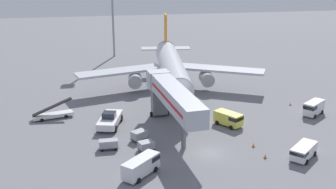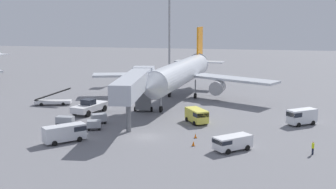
# 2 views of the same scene
# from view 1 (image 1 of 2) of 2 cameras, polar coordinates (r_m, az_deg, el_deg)

# --- Properties ---
(ground_plane) EXTENTS (300.00, 300.00, 0.00)m
(ground_plane) POSITION_cam_1_polar(r_m,az_deg,el_deg) (58.28, 5.42, -7.90)
(ground_plane) COLOR slate
(airplane_at_gate) EXTENTS (37.84, 39.92, 13.54)m
(airplane_at_gate) POSITION_cam_1_polar(r_m,az_deg,el_deg) (82.68, 0.43, 3.74)
(airplane_at_gate) COLOR silver
(airplane_at_gate) RESTS_ON ground
(jet_bridge) EXTENTS (5.07, 21.32, 7.66)m
(jet_bridge) POSITION_cam_1_polar(r_m,az_deg,el_deg) (62.78, 0.47, -0.16)
(jet_bridge) COLOR #B2B7C1
(jet_bridge) RESTS_ON ground
(pushback_tug) EXTENTS (4.62, 7.64, 2.48)m
(pushback_tug) POSITION_cam_1_polar(r_m,az_deg,el_deg) (67.04, -7.90, -3.39)
(pushback_tug) COLOR white
(pushback_tug) RESTS_ON ground
(belt_loader_truck) EXTENTS (6.79, 3.38, 3.16)m
(belt_loader_truck) POSITION_cam_1_polar(r_m,az_deg,el_deg) (72.43, -15.35, -2.56)
(belt_loader_truck) COLOR white
(belt_loader_truck) RESTS_ON ground
(service_van_near_left) EXTENTS (4.78, 4.24, 2.39)m
(service_van_near_left) POSITION_cam_1_polar(r_m,az_deg,el_deg) (75.25, 19.13, -1.68)
(service_van_near_left) COLOR white
(service_van_near_left) RESTS_ON ground
(service_van_mid_right) EXTENTS (4.99, 4.76, 1.83)m
(service_van_mid_right) POSITION_cam_1_polar(r_m,az_deg,el_deg) (58.90, 17.87, -7.31)
(service_van_mid_right) COLOR white
(service_van_mid_right) RESTS_ON ground
(service_van_outer_right) EXTENTS (4.15, 4.89, 2.17)m
(service_van_outer_right) POSITION_cam_1_polar(r_m,az_deg,el_deg) (67.35, 8.27, -3.22)
(service_van_outer_right) COLOR #E5DB4C
(service_van_outer_right) RESTS_ON ground
(service_van_far_center) EXTENTS (5.20, 5.20, 2.28)m
(service_van_far_center) POSITION_cam_1_polar(r_m,az_deg,el_deg) (52.11, -3.57, -9.54)
(service_van_far_center) COLOR silver
(service_van_far_center) RESTS_ON ground
(baggage_cart_near_right) EXTENTS (2.38, 2.04, 1.37)m
(baggage_cart_near_right) POSITION_cam_1_polar(r_m,az_deg,el_deg) (58.43, -2.97, -6.94)
(baggage_cart_near_right) COLOR #38383D
(baggage_cart_near_right) RESTS_ON ground
(baggage_cart_far_left) EXTENTS (2.61, 2.40, 1.51)m
(baggage_cart_far_left) POSITION_cam_1_polar(r_m,az_deg,el_deg) (61.61, -3.94, -5.53)
(baggage_cart_far_left) COLOR #38383D
(baggage_cart_far_left) RESTS_ON ground
(baggage_cart_outer_left) EXTENTS (2.63, 1.39, 1.39)m
(baggage_cart_outer_left) POSITION_cam_1_polar(r_m,az_deg,el_deg) (59.35, -8.09, -6.68)
(baggage_cart_outer_left) COLOR #38383D
(baggage_cart_outer_left) RESTS_ON ground
(safety_cone_alpha) EXTENTS (0.41, 0.41, 0.63)m
(safety_cone_alpha) POSITION_cam_1_polar(r_m,az_deg,el_deg) (60.87, 11.52, -6.71)
(safety_cone_alpha) COLOR black
(safety_cone_alpha) RESTS_ON ground
(safety_cone_bravo) EXTENTS (0.36, 0.36, 0.56)m
(safety_cone_bravo) POSITION_cam_1_polar(r_m,az_deg,el_deg) (79.37, 16.26, -1.22)
(safety_cone_bravo) COLOR black
(safety_cone_bravo) RESTS_ON ground
(safety_cone_charlie) EXTENTS (0.43, 0.43, 0.65)m
(safety_cone_charlie) POSITION_cam_1_polar(r_m,az_deg,el_deg) (57.91, 13.06, -8.14)
(safety_cone_charlie) COLOR black
(safety_cone_charlie) RESTS_ON ground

